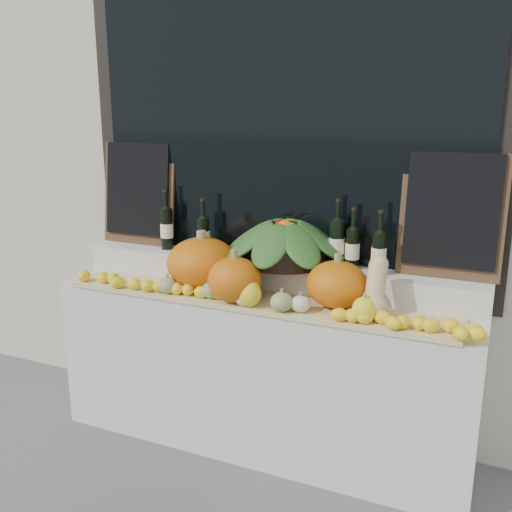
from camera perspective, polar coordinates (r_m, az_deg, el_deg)
storefront_facade at (r=3.62m, az=5.45°, el=20.63°), size 7.00×0.94×4.50m
display_sill at (r=3.25m, az=0.54°, el=-11.36°), size 2.30×0.55×0.88m
rear_tier at (r=3.19m, az=1.63°, el=-1.84°), size 2.30×0.25×0.16m
straw_bedding at (r=2.97m, az=-0.39°, el=-4.47°), size 2.10×0.32×0.02m
pumpkin_left at (r=3.12m, az=-5.40°, el=-0.69°), size 0.50×0.50×0.28m
pumpkin_right at (r=2.84m, az=8.09°, el=-2.81°), size 0.38×0.38×0.23m
pumpkin_center at (r=2.89m, az=-2.16°, el=-2.36°), size 0.34×0.34×0.23m
butternut_squash at (r=2.73m, az=11.80°, el=-3.51°), size 0.14×0.20×0.29m
decorative_gourds at (r=2.81m, az=0.93°, el=-4.19°), size 1.16×0.14×0.16m
lemon_heap at (r=2.86m, az=-1.30°, el=-4.30°), size 2.20×0.16×0.06m
produce_bowl at (r=3.10m, az=2.91°, el=1.49°), size 0.71×0.71×0.25m
wine_bottle_far_left at (r=3.45m, az=-8.92°, el=2.79°), size 0.08×0.08×0.36m
wine_bottle_near_left at (r=3.30m, az=-5.29°, el=2.08°), size 0.08×0.08×0.32m
wine_bottle_tall at (r=3.04m, az=8.08°, el=1.30°), size 0.08×0.08×0.37m
wine_bottle_near_right at (r=3.03m, az=9.62°, el=0.79°), size 0.08×0.08×0.33m
wine_bottle_far_right at (r=2.94m, az=12.17°, el=0.32°), size 0.08×0.08×0.33m
chalkboard_left at (r=3.60m, az=-11.70°, el=6.31°), size 0.50×0.10×0.62m
chalkboard_right at (r=2.95m, az=18.99°, el=4.04°), size 0.50×0.10×0.62m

